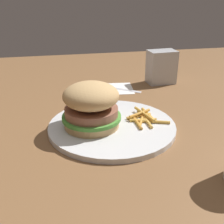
{
  "coord_description": "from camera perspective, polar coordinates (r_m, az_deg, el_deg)",
  "views": [
    {
      "loc": [
        0.56,
        -0.11,
        0.3
      ],
      "look_at": [
        -0.01,
        0.01,
        0.04
      ],
      "focal_mm": 45.57,
      "sensor_mm": 36.0,
      "label": 1
    }
  ],
  "objects": [
    {
      "name": "napkin_dispenser",
      "position": [
        0.97,
        9.88,
        8.89
      ],
      "size": [
        0.07,
        0.09,
        0.11
      ],
      "primitive_type": "cube",
      "rotation": [
        0.0,
        0.0,
        1.64
      ],
      "color": "#B7BABF",
      "rests_on": "ground_plane"
    },
    {
      "name": "plate",
      "position": [
        0.65,
        -0.0,
        -2.87
      ],
      "size": [
        0.29,
        0.29,
        0.01
      ],
      "primitive_type": "cylinder",
      "color": "silver",
      "rests_on": "ground_plane"
    },
    {
      "name": "fries_pile",
      "position": [
        0.67,
        6.44,
        -1.15
      ],
      "size": [
        0.1,
        0.09,
        0.01
      ],
      "color": "gold",
      "rests_on": "plate"
    },
    {
      "name": "napkin",
      "position": [
        0.91,
        0.7,
        4.75
      ],
      "size": [
        0.12,
        0.12,
        0.0
      ],
      "primitive_type": "cube",
      "rotation": [
        0.0,
        0.0,
        -0.12
      ],
      "color": "white",
      "rests_on": "ground_plane"
    },
    {
      "name": "fork",
      "position": [
        0.91,
        0.61,
        4.91
      ],
      "size": [
        0.12,
        0.15,
        0.0
      ],
      "color": "silver",
      "rests_on": "napkin"
    },
    {
      "name": "ground_plane",
      "position": [
        0.64,
        -0.77,
        -4.02
      ],
      "size": [
        1.6,
        1.6,
        0.0
      ],
      "primitive_type": "plane",
      "color": "brown"
    },
    {
      "name": "sandwich",
      "position": [
        0.63,
        -4.2,
        1.4
      ],
      "size": [
        0.13,
        0.13,
        0.1
      ],
      "color": "tan",
      "rests_on": "plate"
    }
  ]
}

